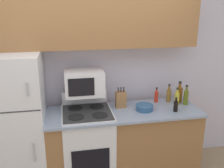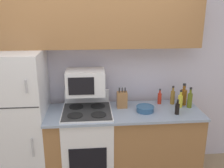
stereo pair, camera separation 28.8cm
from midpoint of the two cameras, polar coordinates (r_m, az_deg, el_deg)
wall_back at (r=3.29m, az=-6.81°, el=1.92°), size 8.00×0.05×2.55m
lower_cabinets at (r=3.26m, az=-0.04°, el=-13.54°), size 1.86×0.65×0.93m
refrigerator at (r=3.16m, az=-23.23°, el=-8.61°), size 0.63×0.71×1.67m
upper_cabinets at (r=3.00m, az=-7.02°, el=14.33°), size 2.49×0.31×0.65m
stove at (r=3.20m, az=-8.17°, el=-13.91°), size 0.59×0.63×1.11m
microwave at (r=3.01m, az=-9.11°, el=0.19°), size 0.46×0.32×0.30m
knife_block at (r=3.10m, az=-0.65°, el=-3.56°), size 0.13×0.10×0.26m
bowl at (r=3.05m, az=4.74°, el=-5.38°), size 0.22×0.22×0.07m
bottle_soy_sauce at (r=3.05m, az=11.77°, el=-4.98°), size 0.05×0.05×0.18m
bottle_vinegar at (r=3.34m, az=10.46°, el=-2.48°), size 0.06×0.06×0.24m
bottle_cooking_spray at (r=3.27m, az=12.20°, el=-3.20°), size 0.06×0.06×0.22m
bottle_hot_sauce at (r=3.31m, az=7.66°, el=-2.85°), size 0.05×0.05×0.20m
bottle_olive_oil at (r=3.29m, az=14.16°, el=-2.93°), size 0.06×0.06×0.26m
bottle_whiskey at (r=3.35m, az=12.78°, el=-2.29°), size 0.08×0.08×0.28m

